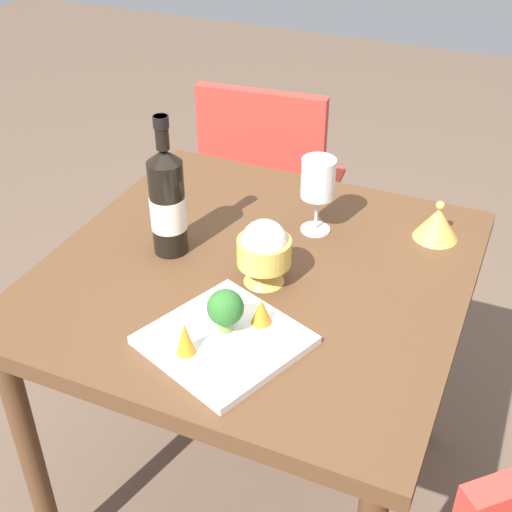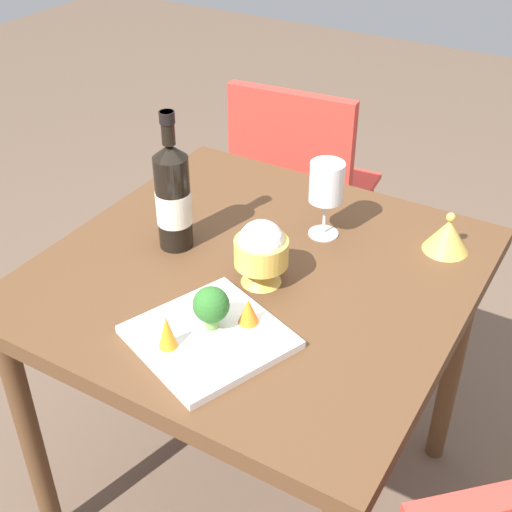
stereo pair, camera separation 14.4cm
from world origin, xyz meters
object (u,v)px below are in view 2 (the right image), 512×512
Objects in this scene: chair_by_wall at (298,179)px; rice_bowl_lid at (447,235)px; broccoli_floret at (211,306)px; carrot_garnish_left at (169,332)px; rice_bowl at (261,252)px; carrot_garnish_right at (248,311)px; wine_glass at (327,184)px; wine_bottle at (173,196)px; serving_plate at (209,337)px.

rice_bowl_lid is at bearing -43.95° from chair_by_wall.
broccoli_floret is 0.09m from carrot_garnish_left.
carrot_garnish_right is at bearing -158.64° from rice_bowl.
wine_glass reaches higher than carrot_garnish_right.
rice_bowl_lid is 1.86× the size of carrot_garnish_right.
wine_glass is 3.32× the size of carrot_garnish_right.
chair_by_wall is at bearing 22.10° from carrot_garnish_right.
wine_bottle is 4.60× the size of carrot_garnish_left.
chair_by_wall reaches higher than carrot_garnish_left.
wine_glass is 0.55× the size of serving_plate.
broccoli_floret reaches higher than rice_bowl_lid.
broccoli_floret is at bearing -21.75° from carrot_garnish_left.
chair_by_wall is at bearing 6.88° from wine_bottle.
wine_glass is 2.63× the size of carrot_garnish_left.
wine_bottle reaches higher than broccoli_floret.
carrot_garnish_left is (-0.27, 0.03, -0.02)m from rice_bowl.
wine_bottle is 0.97× the size of serving_plate.
wine_glass is 1.79× the size of rice_bowl_lid.
rice_bowl is 0.42m from rice_bowl_lid.
carrot_garnish_left is (-0.29, -0.20, -0.07)m from wine_bottle.
rice_bowl_lid is 1.17× the size of broccoli_floret.
carrot_garnish_left is at bearing 173.07° from wine_glass.
wine_bottle is 1.75× the size of wine_glass.
rice_bowl_lid is 0.31× the size of serving_plate.
wine_glass is 2.09× the size of broccoli_floret.
wine_glass reaches higher than broccoli_floret.
wine_bottle is at bearing 60.08° from carrot_garnish_right.
chair_by_wall is 9.91× the size of broccoli_floret.
carrot_garnish_right is at bearing -176.22° from wine_glass.
chair_by_wall is at bearing 18.50° from serving_plate.
wine_glass is 0.51m from carrot_garnish_left.
carrot_garnish_right is (-0.16, -0.29, -0.08)m from wine_bottle.
wine_glass is at bearing -2.73° from serving_plate.
carrot_garnish_left is (-0.08, 0.03, -0.02)m from broccoli_floret.
serving_plate is at bearing -162.23° from broccoli_floret.
rice_bowl is at bearing -95.80° from wine_bottle.
carrot_garnish_left is (-0.07, 0.04, 0.04)m from serving_plate.
wine_glass is 0.28m from rice_bowl_lid.
wine_bottle is 0.35m from serving_plate.
carrot_garnish_right is at bearing -34.70° from serving_plate.
chair_by_wall is 1.04m from carrot_garnish_right.
rice_bowl is at bearing 21.36° from carrot_garnish_right.
broccoli_floret is at bearing 176.28° from wine_glass.
broccoli_floret is at bearing -77.08° from chair_by_wall.
rice_bowl_lid is (-0.48, -0.61, 0.25)m from chair_by_wall.
wine_bottle is 0.32m from broccoli_floret.
carrot_garnish_right is at bearing 152.52° from rice_bowl_lid.
carrot_garnish_right is at bearing -48.44° from broccoli_floret.
carrot_garnish_left is at bearing 173.73° from rice_bowl.
rice_bowl is (-0.02, -0.23, -0.05)m from wine_bottle.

